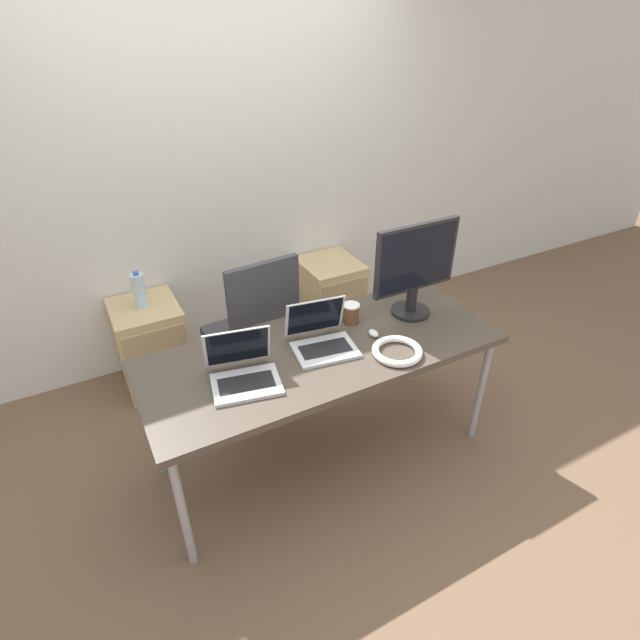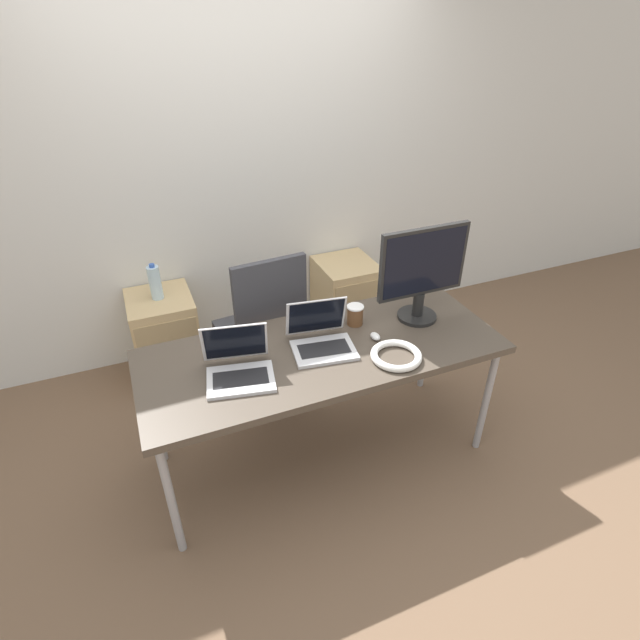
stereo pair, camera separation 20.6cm
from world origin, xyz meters
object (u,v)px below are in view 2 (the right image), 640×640
Objects in this scene: office_chair at (263,343)px; monitor at (422,272)px; water_bottle at (155,282)px; cable_coil at (396,355)px; coffee_cup_white at (333,315)px; cabinet_left at (166,336)px; mouse at (375,336)px; coffee_cup_brown at (355,315)px; laptop_right at (239,367)px; laptop_left at (321,338)px; cabinet_right at (346,298)px.

office_chair is 1.15m from monitor.
water_bottle is at bearing 140.77° from monitor.
monitor reaches higher than water_bottle.
coffee_cup_white is at bearing 109.85° from cable_coil.
cable_coil is at bearing -53.50° from cabinet_left.
monitor is at bearing 17.48° from mouse.
monitor reaches higher than mouse.
office_chair is at bearing 121.27° from mouse.
coffee_cup_brown reaches higher than water_bottle.
cabinet_left is 1.71× the size of laptop_right.
cabinet_left is (-0.56, 0.46, -0.09)m from office_chair.
laptop_left is 4.95× the size of mouse.
coffee_cup_brown is (-0.42, -0.98, 0.51)m from cabinet_right.
office_chair reaches higher than coffee_cup_brown.
cabinet_right is at bearing 86.16° from monitor.
cabinet_left is 1.75m from cable_coil.
laptop_left is at bearing 171.18° from mouse.
coffee_cup_brown reaches higher than cabinet_right.
laptop_right is (0.25, -1.18, 0.50)m from cabinet_left.
mouse is 0.19m from cable_coil.
cable_coil is at bearing -82.51° from coffee_cup_brown.
mouse is 0.62× the size of coffee_cup_brown.
laptop_left reaches higher than cable_coil.
laptop_left is 0.24m from coffee_cup_white.
office_chair is 1.75× the size of cabinet_left.
water_bottle is 1.32m from laptop_left.
monitor reaches higher than laptop_left.
cabinet_right is 1.76× the size of laptop_left.
monitor is 0.50m from cable_coil.
laptop_right reaches higher than cabinet_right.
coffee_cup_white is at bearing 51.03° from laptop_left.
coffee_cup_brown is (0.10, -0.06, 0.01)m from coffee_cup_white.
cabinet_left is at bearing 134.03° from coffee_cup_brown.
cabinet_left is 1.46m from coffee_cup_brown.
cabinet_right is 1.18m from coffee_cup_brown.
cabinet_right is 1.13× the size of monitor.
monitor is (0.74, -0.60, 0.65)m from office_chair.
cabinet_right is 6.10× the size of coffee_cup_white.
cabinet_right is (0.81, 0.46, -0.09)m from office_chair.
cabinet_left is 1.59m from mouse.
coffee_cup_white is 0.45m from cable_coil.
laptop_right is (-0.45, -0.07, -0.00)m from laptop_left.
laptop_right reaches higher than water_bottle.
cabinet_left is at bearing 126.50° from cable_coil.
office_chair reaches higher than cabinet_right.
coffee_cup_brown reaches higher than mouse.
cabinet_left is 1.35m from coffee_cup_white.
laptop_left is 0.29m from coffee_cup_brown.
cable_coil is (0.01, -0.19, 0.00)m from mouse.
mouse is (0.99, -1.16, 0.47)m from cabinet_left.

